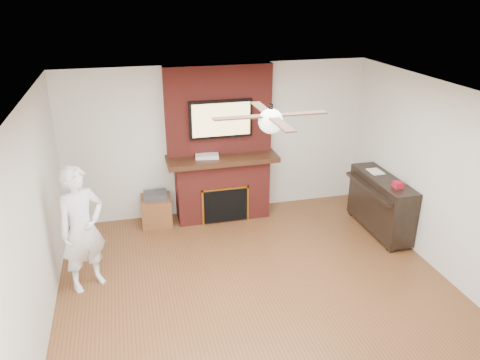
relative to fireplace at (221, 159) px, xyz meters
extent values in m
cube|color=#573219|center=(0.00, -2.55, -1.09)|extent=(5.36, 5.86, 0.18)
cube|color=white|center=(0.00, -2.55, 1.59)|extent=(5.36, 5.86, 0.18)
cube|color=beige|center=(0.00, 0.29, 0.25)|extent=(5.36, 0.18, 2.50)
cube|color=beige|center=(-2.59, -2.55, 0.25)|extent=(0.18, 5.86, 2.50)
cube|color=beige|center=(2.59, -2.55, 0.25)|extent=(0.18, 5.86, 2.50)
cube|color=maroon|center=(0.00, -0.05, -0.50)|extent=(1.50, 0.50, 1.00)
cube|color=black|center=(0.00, -0.08, 0.04)|extent=(1.78, 0.64, 0.08)
cube|color=maroon|center=(0.00, 0.10, 0.79)|extent=(1.70, 0.20, 1.42)
cube|color=black|center=(0.00, -0.30, -0.69)|extent=(0.70, 0.06, 0.55)
cube|color=#BF8C2D|center=(0.00, -0.31, -0.40)|extent=(0.78, 0.02, 0.03)
cube|color=#BF8C2D|center=(-0.38, -0.31, -0.69)|extent=(0.03, 0.02, 0.61)
cube|color=#BF8C2D|center=(0.38, -0.31, -0.69)|extent=(0.03, 0.02, 0.61)
cube|color=black|center=(0.00, -0.04, 0.68)|extent=(1.00, 0.07, 0.60)
cube|color=#E5CB79|center=(0.00, -0.08, 0.68)|extent=(0.92, 0.01, 0.52)
cylinder|color=black|center=(0.00, -2.55, 1.43)|extent=(0.04, 0.04, 0.14)
sphere|color=white|center=(0.00, -2.55, 1.32)|extent=(0.26, 0.26, 0.26)
cube|color=black|center=(0.33, -2.55, 1.38)|extent=(0.55, 0.11, 0.01)
cube|color=black|center=(0.00, -2.22, 1.38)|extent=(0.11, 0.55, 0.01)
cube|color=black|center=(-0.33, -2.55, 1.38)|extent=(0.55, 0.11, 0.01)
cube|color=black|center=(0.00, -2.88, 1.38)|extent=(0.11, 0.55, 0.01)
imported|color=silver|center=(-2.10, -1.57, -0.17)|extent=(0.73, 0.66, 1.65)
cube|color=brown|center=(-1.10, -0.07, -0.77)|extent=(0.49, 0.49, 0.46)
cube|color=#333336|center=(-1.10, -0.07, -0.49)|extent=(0.38, 0.31, 0.09)
cube|color=black|center=(2.29, -1.18, -0.52)|extent=(0.40, 1.38, 0.85)
cube|color=black|center=(2.14, -1.79, -0.62)|extent=(0.06, 0.11, 0.74)
cube|color=black|center=(2.14, -0.56, -0.62)|extent=(0.06, 0.11, 0.74)
cube|color=black|center=(2.05, -1.18, -0.23)|extent=(0.15, 1.27, 0.05)
cube|color=silver|center=(2.29, -0.91, -0.09)|extent=(0.19, 0.27, 0.01)
cube|color=maroon|center=(2.29, -1.55, -0.05)|extent=(0.13, 0.13, 0.09)
cube|color=silver|center=(-0.25, -0.10, 0.11)|extent=(0.39, 0.26, 0.05)
cylinder|color=orange|center=(-0.06, -0.22, -0.94)|extent=(0.07, 0.07, 0.11)
cylinder|color=#5D8A37|center=(-0.02, -0.17, -0.96)|extent=(0.07, 0.07, 0.08)
cylinder|color=#C5AC9C|center=(0.02, -0.24, -0.93)|extent=(0.09, 0.09, 0.13)
cylinder|color=#34449D|center=(0.24, -0.17, -0.95)|extent=(0.06, 0.06, 0.09)
camera|label=1|loc=(-1.46, -7.00, 2.62)|focal=35.00mm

